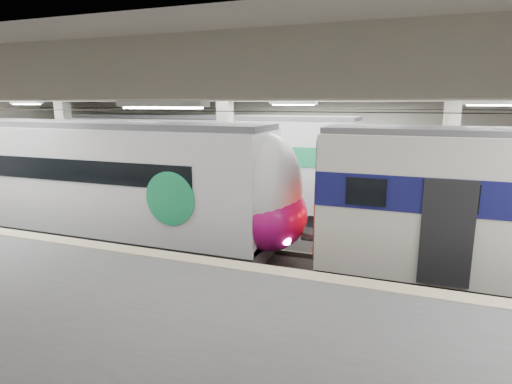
% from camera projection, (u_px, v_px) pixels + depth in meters
% --- Properties ---
extents(station_hall, '(36.00, 24.00, 5.75)m').
position_uv_depth(station_hall, '(254.00, 169.00, 11.33)').
color(station_hall, black).
rests_on(station_hall, ground).
extents(modern_emu, '(13.27, 2.74, 4.31)m').
position_uv_depth(modern_emu, '(137.00, 186.00, 14.89)').
color(modern_emu, silver).
rests_on(modern_emu, ground).
extents(far_train, '(13.78, 2.91, 4.40)m').
position_uv_depth(far_train, '(207.00, 161.00, 19.92)').
color(far_train, silver).
rests_on(far_train, ground).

